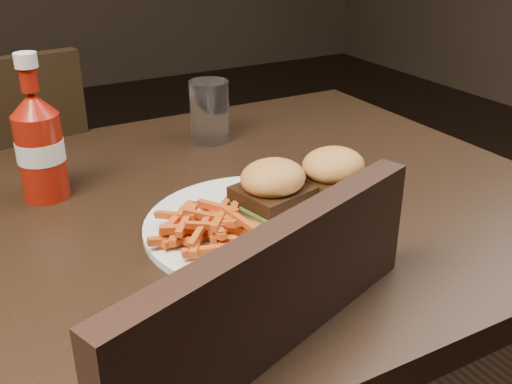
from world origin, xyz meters
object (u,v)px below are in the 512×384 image
dining_table (154,228)px  tumbler (210,111)px  plate (260,226)px  ketchup_bottle (42,159)px

dining_table → tumbler: (0.20, 0.23, 0.08)m
dining_table → plate: plate is taller
ketchup_bottle → plate: bearing=-46.8°
dining_table → tumbler: tumbler is taller
dining_table → ketchup_bottle: 0.19m
plate → tumbler: 0.35m
dining_table → ketchup_bottle: (-0.11, 0.13, 0.08)m
plate → ketchup_bottle: (-0.22, 0.24, 0.06)m
ketchup_bottle → tumbler: bearing=17.6°
ketchup_bottle → tumbler: 0.33m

